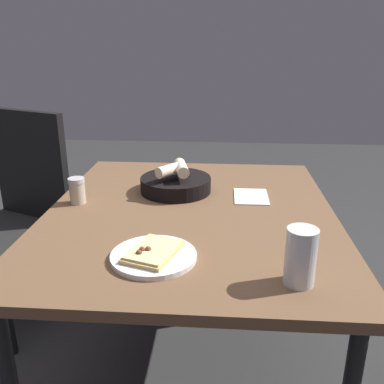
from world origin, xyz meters
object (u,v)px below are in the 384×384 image
Objects in this scene: bread_basket at (176,183)px; chair_far at (17,207)px; pepper_shaker at (77,192)px; dining_table at (190,226)px; pizza_plate at (153,255)px; beer_glass at (300,260)px.

bread_basket is 0.83m from chair_far.
bread_basket is at bearing -66.59° from pepper_shaker.
dining_table is at bearing -117.50° from chair_far.
pepper_shaker reaches higher than pizza_plate.
pepper_shaker is (0.04, 0.39, 0.10)m from dining_table.
pepper_shaker is at bearing 41.04° from pizza_plate.
chair_far reaches higher than dining_table.
pepper_shaker is 0.62m from chair_far.
beer_glass is at bearing -145.97° from dining_table.
pizza_plate is 0.49m from pepper_shaker.
dining_table is 4.31× the size of bread_basket.
pizza_plate is 0.23× the size of chair_far.
beer_glass is (-0.42, -0.28, 0.12)m from dining_table.
pizza_plate is at bearing 168.13° from dining_table.
pepper_shaker is at bearing 84.33° from dining_table.
pepper_shaker is 0.10× the size of chair_far.
dining_table is at bearing 34.03° from beer_glass.
dining_table is 8.12× the size of beer_glass.
dining_table is 5.02× the size of pizza_plate.
chair_far reaches higher than pepper_shaker.
pizza_plate is (-0.33, 0.07, 0.07)m from dining_table.
dining_table is 0.94m from chair_far.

